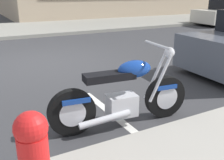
{
  "coord_description": "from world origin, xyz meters",
  "views": [
    {
      "loc": [
        -1.74,
        -6.63,
        1.77
      ],
      "look_at": [
        -0.08,
        -3.59,
        0.6
      ],
      "focal_mm": 41.99,
      "sensor_mm": 36.0,
      "label": 1
    }
  ],
  "objects": [
    {
      "name": "parking_stall_stripe",
      "position": [
        0.0,
        -3.59,
        0.0
      ],
      "size": [
        0.12,
        2.2,
        0.01
      ],
      "primitive_type": "cube",
      "color": "silver",
      "rests_on": "ground"
    },
    {
      "name": "sidewalk_far_curb",
      "position": [
        12.0,
        6.69,
        0.07
      ],
      "size": [
        120.0,
        5.0,
        0.14
      ],
      "primitive_type": "cube",
      "color": "gray",
      "rests_on": "ground"
    },
    {
      "name": "parked_motorcycle",
      "position": [
        -0.02,
        -3.81,
        0.42
      ],
      "size": [
        2.02,
        0.62,
        1.11
      ],
      "rotation": [
        0.0,
        0.0,
        -0.11
      ],
      "color": "black",
      "rests_on": "ground"
    },
    {
      "name": "ground_plane",
      "position": [
        0.0,
        0.0,
        0.0
      ],
      "size": [
        260.0,
        260.0,
        0.0
      ],
      "primitive_type": "plane",
      "color": "#333335"
    }
  ]
}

